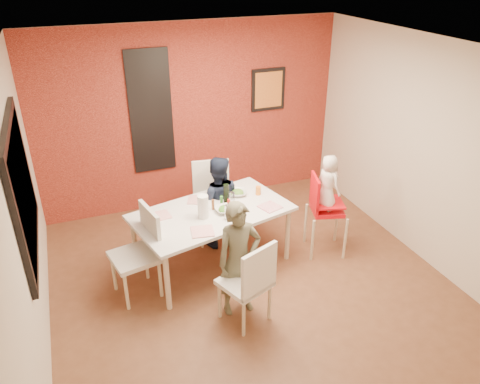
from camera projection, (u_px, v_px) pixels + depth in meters
name	position (u px, v px, depth m)	size (l,w,h in m)	color
ground	(249.00, 280.00, 5.61)	(4.50, 4.50, 0.00)	brown
ceiling	(252.00, 49.00, 4.37)	(4.50, 4.50, 0.02)	silver
wall_back	(192.00, 117.00, 6.85)	(4.50, 0.02, 2.70)	beige
wall_front	(378.00, 315.00, 3.13)	(4.50, 0.02, 2.70)	beige
wall_left	(22.00, 218.00, 4.27)	(0.02, 4.50, 2.70)	beige
wall_right	(420.00, 150.00, 5.71)	(0.02, 4.50, 2.70)	beige
brick_accent_wall	(192.00, 117.00, 6.84)	(4.50, 0.02, 2.70)	maroon
picture_window_frame	(22.00, 189.00, 4.35)	(0.05, 1.70, 1.30)	black
picture_window_pane	(24.00, 188.00, 4.35)	(0.02, 1.55, 1.15)	black
glassblock_strip	(151.00, 112.00, 6.56)	(0.55, 0.03, 1.70)	#B4BBC4
glassblock_surround	(151.00, 112.00, 6.56)	(0.60, 0.03, 1.76)	black
art_print_frame	(268.00, 90.00, 7.07)	(0.54, 0.03, 0.64)	black
art_print_canvas	(269.00, 90.00, 7.06)	(0.44, 0.01, 0.54)	orange
dining_table	(212.00, 216.00, 5.59)	(2.02, 1.42, 0.77)	white
chair_near	(251.00, 280.00, 4.73)	(0.59, 0.59, 0.99)	white
chair_far	(213.00, 196.00, 6.26)	(0.56, 0.56, 1.06)	silver
chair_left	(142.00, 248.00, 5.19)	(0.58, 0.58, 1.05)	silver
high_chair	(323.00, 207.00, 5.89)	(0.56, 0.56, 1.07)	red
child_near	(239.00, 259.00, 4.87)	(0.48, 0.31, 1.31)	brown
child_far	(218.00, 202.00, 6.03)	(0.61, 0.48, 1.26)	black
toddler	(328.00, 183.00, 5.73)	(0.35, 0.23, 0.71)	silver
plate_near_left	(202.00, 231.00, 5.14)	(0.24, 0.24, 0.01)	white
plate_far_mid	(197.00, 200.00, 5.79)	(0.23, 0.23, 0.01)	white
plate_near_right	(270.00, 207.00, 5.64)	(0.23, 0.23, 0.01)	white
plate_far_left	(160.00, 216.00, 5.45)	(0.22, 0.22, 0.01)	white
salad_bowl_a	(225.00, 210.00, 5.53)	(0.23, 0.23, 0.06)	white
salad_bowl_b	(238.00, 193.00, 5.91)	(0.23, 0.23, 0.06)	silver
wine_bottle	(226.00, 194.00, 5.66)	(0.07, 0.07, 0.26)	black
wine_glass_a	(227.00, 212.00, 5.35)	(0.06, 0.06, 0.18)	white
wine_glass_b	(232.00, 199.00, 5.64)	(0.06, 0.06, 0.18)	silver
paper_towel_roll	(203.00, 207.00, 5.36)	(0.13, 0.13, 0.28)	white
condiment_red	(229.00, 204.00, 5.57)	(0.03, 0.03, 0.13)	red
condiment_green	(222.00, 201.00, 5.63)	(0.04, 0.04, 0.14)	#2E7226
condiment_brown	(213.00, 205.00, 5.56)	(0.03, 0.03, 0.13)	brown
sippy_cup	(258.00, 190.00, 5.91)	(0.07, 0.07, 0.11)	orange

